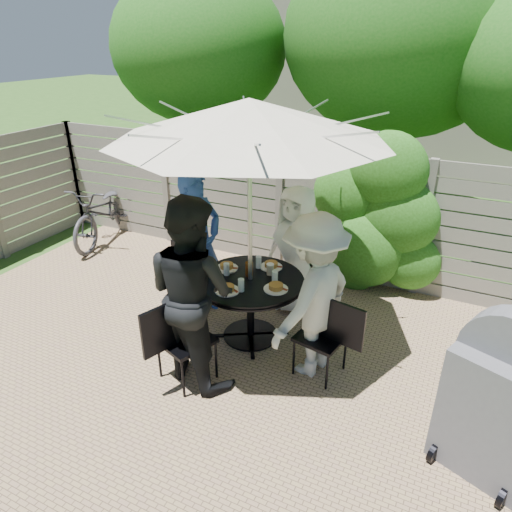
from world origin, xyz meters
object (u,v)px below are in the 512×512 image
at_px(umbrella, 249,120).
at_px(person_back, 296,251).
at_px(plate_left, 227,267).
at_px(plate_right, 276,288).
at_px(person_left, 198,246).
at_px(chair_right, 321,352).
at_px(coffee_cup, 270,270).
at_px(glass_front, 241,285).
at_px(plate_back, 271,265).
at_px(person_right, 313,297).
at_px(chair_back, 300,286).
at_px(glass_left, 226,269).
at_px(syrup_jug, 249,269).
at_px(chair_left, 194,291).
at_px(glass_right, 275,277).
at_px(patio_table, 250,297).
at_px(person_front, 192,292).
at_px(bicycle, 105,212).
at_px(chair_front, 186,356).
at_px(plate_front, 227,289).
at_px(glass_back, 259,262).
at_px(bbq_grill, 497,401).

height_order(umbrella, person_back, umbrella).
relative_size(plate_left, plate_right, 1.00).
distance_m(person_left, chair_right, 1.91).
bearing_deg(person_left, coffee_cup, -76.69).
bearing_deg(glass_front, coffee_cup, 75.20).
bearing_deg(person_left, plate_back, -66.55).
distance_m(umbrella, person_right, 1.80).
relative_size(person_right, plate_right, 6.68).
xyz_separation_m(chair_back, coffee_cup, (-0.10, -0.75, 0.56)).
relative_size(umbrella, person_back, 2.07).
bearing_deg(chair_right, glass_left, 0.61).
distance_m(plate_left, syrup_jug, 0.31).
bearing_deg(glass_left, chair_left, 156.11).
bearing_deg(glass_right, syrup_jug, 174.36).
xyz_separation_m(patio_table, syrup_jug, (-0.04, 0.06, 0.31)).
height_order(chair_left, syrup_jug, syrup_jug).
relative_size(person_front, bicycle, 1.01).
height_order(patio_table, chair_front, chair_front).
bearing_deg(plate_front, person_front, -105.38).
bearing_deg(person_front, coffee_cup, -95.44).
relative_size(umbrella, chair_back, 3.72).
bearing_deg(glass_back, umbrella, -83.38).
height_order(plate_front, plate_right, same).
bearing_deg(chair_back, glass_left, -13.55).
bearing_deg(person_left, umbrella, -90.00).
bearing_deg(person_front, chair_left, -40.74).
bearing_deg(chair_back, plate_left, -20.37).
relative_size(person_left, plate_front, 7.09).
xyz_separation_m(chair_front, glass_back, (0.23, 1.21, 0.55)).
distance_m(umbrella, plate_front, 1.71).
relative_size(plate_back, syrup_jug, 1.62).
bearing_deg(chair_back, chair_front, 0.04).
bearing_deg(bbq_grill, umbrella, -175.03).
xyz_separation_m(patio_table, chair_back, (0.26, 0.93, -0.27)).
bearing_deg(coffee_cup, plate_front, -115.17).
bearing_deg(person_front, person_back, -90.00).
xyz_separation_m(chair_right, plate_front, (-1.03, -0.09, 0.52)).
bearing_deg(chair_right, person_left, -4.30).
bearing_deg(glass_front, chair_front, -113.94).
distance_m(chair_left, plate_left, 0.81).
height_order(chair_back, glass_right, glass_right).
relative_size(patio_table, chair_right, 1.58).
height_order(plate_front, bicycle, bicycle).
relative_size(person_front, glass_front, 13.85).
bearing_deg(patio_table, person_left, 164.62).
bearing_deg(person_back, umbrella, -90.00).
height_order(person_back, person_front, person_front).
xyz_separation_m(glass_back, coffee_cup, (0.19, -0.09, -0.01)).
bearing_deg(glass_back, plate_left, -149.88).
bearing_deg(person_right, chair_right, 90.50).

